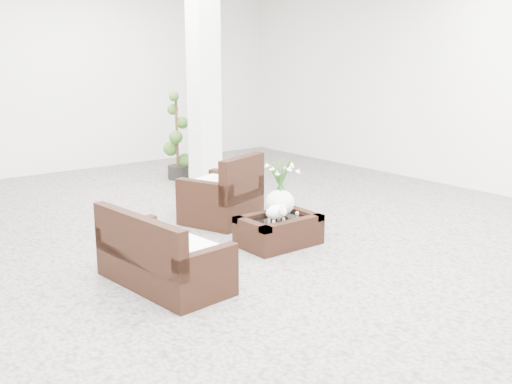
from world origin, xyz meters
TOP-DOWN VIEW (x-y plane):
  - ground at (0.00, 0.00)m, footprint 11.00×11.00m
  - column at (1.20, 2.80)m, footprint 0.40×0.40m
  - coffee_table at (0.18, -0.30)m, footprint 0.90×0.60m
  - sheep_figurine at (0.06, -0.40)m, footprint 0.28×0.23m
  - planter_narcissus at (0.28, -0.20)m, footprint 0.44×0.44m
  - tealight at (0.48, -0.28)m, footprint 0.04×0.04m
  - armchair at (0.19, 0.90)m, footprint 1.08×1.06m
  - loveseat at (-1.47, -0.55)m, footprint 0.81×1.46m
  - topiary at (1.14, 3.60)m, footprint 0.40×0.40m
  - shopper at (1.60, 3.25)m, footprint 0.38×0.56m

SIDE VIEW (x-z plane):
  - ground at x=0.00m, z-range 0.00..0.00m
  - coffee_table at x=0.18m, z-range 0.00..0.31m
  - tealight at x=0.48m, z-range 0.31..0.34m
  - loveseat at x=-1.47m, z-range 0.00..0.74m
  - sheep_figurine at x=0.06m, z-range 0.31..0.52m
  - armchair at x=0.19m, z-range 0.00..0.91m
  - planter_narcissus at x=0.28m, z-range 0.31..1.11m
  - topiary at x=1.14m, z-range 0.00..1.49m
  - shopper at x=1.60m, z-range 0.00..1.52m
  - column at x=1.20m, z-range 0.00..3.50m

